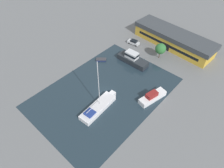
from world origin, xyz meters
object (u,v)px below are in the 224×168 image
(small_dinghy, at_px, (101,60))
(sailboat_moored, at_px, (98,107))
(warehouse_building, at_px, (173,39))
(motor_cruiser, at_px, (132,59))
(cabin_boat, at_px, (152,97))
(parked_car, at_px, (134,42))
(quay_tree_near_building, at_px, (161,49))

(small_dinghy, bearing_deg, sailboat_moored, -179.08)
(warehouse_building, height_order, motor_cruiser, warehouse_building)
(warehouse_building, height_order, small_dinghy, warehouse_building)
(motor_cruiser, relative_size, cabin_boat, 1.24)
(motor_cruiser, height_order, cabin_boat, motor_cruiser)
(parked_car, height_order, small_dinghy, parked_car)
(warehouse_building, distance_m, parked_car, 13.54)
(warehouse_building, height_order, sailboat_moored, sailboat_moored)
(warehouse_building, bearing_deg, parked_car, -137.14)
(sailboat_moored, bearing_deg, cabin_boat, 51.14)
(parked_car, xyz_separation_m, sailboat_moored, (11.11, -28.53, -0.05))
(cabin_boat, bearing_deg, quay_tree_near_building, 129.70)
(cabin_boat, bearing_deg, small_dinghy, -174.85)
(quay_tree_near_building, bearing_deg, parked_car, 176.50)
(cabin_boat, bearing_deg, warehouse_building, 121.68)
(sailboat_moored, bearing_deg, motor_cruiser, 100.49)
(small_dinghy, relative_size, cabin_boat, 0.42)
(parked_car, xyz_separation_m, small_dinghy, (-1.98, -14.19, -0.51))
(warehouse_building, bearing_deg, motor_cruiser, -101.01)
(warehouse_building, bearing_deg, quay_tree_near_building, -83.20)
(cabin_boat, bearing_deg, parked_car, 151.18)
(warehouse_building, height_order, cabin_boat, warehouse_building)
(parked_car, bearing_deg, cabin_boat, -138.29)
(sailboat_moored, height_order, cabin_boat, sailboat_moored)
(quay_tree_near_building, relative_size, motor_cruiser, 0.51)
(sailboat_moored, relative_size, motor_cruiser, 1.45)
(parked_car, distance_m, sailboat_moored, 30.62)
(motor_cruiser, relative_size, small_dinghy, 2.98)
(warehouse_building, bearing_deg, sailboat_moored, -85.04)
(parked_car, bearing_deg, quay_tree_near_building, -100.43)
(quay_tree_near_building, bearing_deg, warehouse_building, 92.89)
(warehouse_building, bearing_deg, cabin_boat, -66.95)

